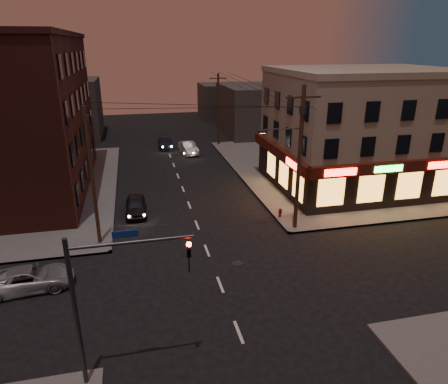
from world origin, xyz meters
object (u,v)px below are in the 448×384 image
object	(u,v)px
sedan_far	(165,143)
sedan_near	(136,206)
fire_hydrant	(280,212)
suv_cross	(30,278)
sedan_mid	(189,148)

from	to	relation	value
sedan_far	sedan_near	bearing A→B (deg)	-100.21
sedan_near	sedan_far	xyz separation A→B (m)	(4.16, 21.05, -0.02)
sedan_far	fire_hydrant	world-z (taller)	sedan_far
suv_cross	fire_hydrant	xyz separation A→B (m)	(16.56, 5.82, -0.11)
suv_cross	fire_hydrant	size ratio (longest dim) A/B	6.62
sedan_near	sedan_mid	world-z (taller)	sedan_mid
sedan_near	sedan_far	distance (m)	21.46
fire_hydrant	sedan_mid	bearing A→B (deg)	101.11
suv_cross	sedan_far	world-z (taller)	sedan_far
suv_cross	sedan_mid	xyz separation A→B (m)	(12.48, 26.58, 0.08)
sedan_near	fire_hydrant	size ratio (longest dim) A/B	5.77
sedan_mid	sedan_far	distance (m)	4.45
sedan_mid	sedan_far	world-z (taller)	sedan_mid
sedan_near	fire_hydrant	bearing A→B (deg)	-16.50
sedan_mid	fire_hydrant	distance (m)	21.16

